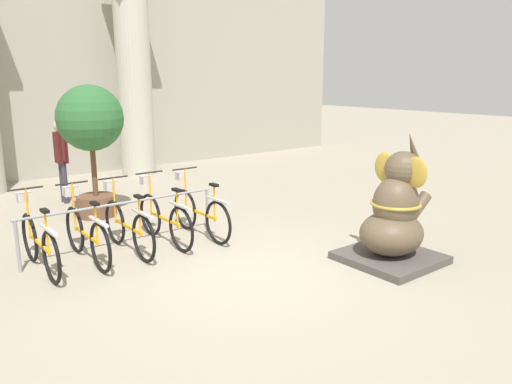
{
  "coord_description": "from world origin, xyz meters",
  "views": [
    {
      "loc": [
        -3.93,
        -5.19,
        2.67
      ],
      "look_at": [
        0.47,
        0.43,
        1.0
      ],
      "focal_mm": 35.0,
      "sensor_mm": 36.0,
      "label": 1
    }
  ],
  "objects_px": {
    "elephant_statue": "(395,218)",
    "potted_tree": "(91,128)",
    "bicycle_1": "(86,233)",
    "bicycle_2": "(127,225)",
    "bicycle_0": "(39,242)",
    "bicycle_4": "(200,211)",
    "bicycle_3": "(164,217)",
    "person_pedestrian": "(61,153)"
  },
  "relations": [
    {
      "from": "person_pedestrian",
      "to": "potted_tree",
      "type": "relative_size",
      "value": 0.7
    },
    {
      "from": "bicycle_0",
      "to": "bicycle_1",
      "type": "xyz_separation_m",
      "value": [
        0.65,
        -0.03,
        0.0
      ]
    },
    {
      "from": "bicycle_3",
      "to": "bicycle_0",
      "type": "bearing_deg",
      "value": -179.42
    },
    {
      "from": "bicycle_0",
      "to": "potted_tree",
      "type": "relative_size",
      "value": 0.7
    },
    {
      "from": "bicycle_2",
      "to": "person_pedestrian",
      "type": "xyz_separation_m",
      "value": [
        0.22,
        3.75,
        0.64
      ]
    },
    {
      "from": "bicycle_3",
      "to": "potted_tree",
      "type": "bearing_deg",
      "value": 97.04
    },
    {
      "from": "bicycle_2",
      "to": "bicycle_4",
      "type": "height_order",
      "value": "same"
    },
    {
      "from": "bicycle_1",
      "to": "potted_tree",
      "type": "relative_size",
      "value": 0.7
    },
    {
      "from": "bicycle_0",
      "to": "bicycle_3",
      "type": "bearing_deg",
      "value": 0.58
    },
    {
      "from": "bicycle_0",
      "to": "person_pedestrian",
      "type": "distance_m",
      "value": 4.07
    },
    {
      "from": "bicycle_2",
      "to": "potted_tree",
      "type": "height_order",
      "value": "potted_tree"
    },
    {
      "from": "bicycle_0",
      "to": "bicycle_3",
      "type": "height_order",
      "value": "same"
    },
    {
      "from": "bicycle_0",
      "to": "bicycle_4",
      "type": "bearing_deg",
      "value": -0.78
    },
    {
      "from": "bicycle_0",
      "to": "potted_tree",
      "type": "xyz_separation_m",
      "value": [
        1.66,
        2.27,
        1.28
      ]
    },
    {
      "from": "bicycle_0",
      "to": "elephant_statue",
      "type": "height_order",
      "value": "elephant_statue"
    },
    {
      "from": "elephant_statue",
      "to": "bicycle_4",
      "type": "bearing_deg",
      "value": 120.63
    },
    {
      "from": "bicycle_2",
      "to": "bicycle_3",
      "type": "relative_size",
      "value": 1.0
    },
    {
      "from": "potted_tree",
      "to": "bicycle_2",
      "type": "bearing_deg",
      "value": -99.13
    },
    {
      "from": "elephant_statue",
      "to": "bicycle_1",
      "type": "bearing_deg",
      "value": 142.36
    },
    {
      "from": "bicycle_1",
      "to": "bicycle_3",
      "type": "xyz_separation_m",
      "value": [
        1.29,
        0.05,
        0.0
      ]
    },
    {
      "from": "bicycle_1",
      "to": "potted_tree",
      "type": "distance_m",
      "value": 2.82
    },
    {
      "from": "bicycle_4",
      "to": "elephant_statue",
      "type": "xyz_separation_m",
      "value": [
        1.62,
        -2.74,
        0.22
      ]
    },
    {
      "from": "bicycle_1",
      "to": "bicycle_0",
      "type": "bearing_deg",
      "value": 177.28
    },
    {
      "from": "bicycle_0",
      "to": "bicycle_2",
      "type": "distance_m",
      "value": 1.29
    },
    {
      "from": "elephant_statue",
      "to": "potted_tree",
      "type": "distance_m",
      "value": 5.75
    },
    {
      "from": "bicycle_3",
      "to": "elephant_statue",
      "type": "distance_m",
      "value": 3.61
    },
    {
      "from": "bicycle_1",
      "to": "elephant_statue",
      "type": "distance_m",
      "value": 4.5
    },
    {
      "from": "bicycle_2",
      "to": "potted_tree",
      "type": "distance_m",
      "value": 2.65
    },
    {
      "from": "bicycle_3",
      "to": "elephant_statue",
      "type": "height_order",
      "value": "elephant_statue"
    },
    {
      "from": "bicycle_2",
      "to": "bicycle_3",
      "type": "height_order",
      "value": "same"
    },
    {
      "from": "person_pedestrian",
      "to": "potted_tree",
      "type": "distance_m",
      "value": 1.6
    },
    {
      "from": "bicycle_3",
      "to": "potted_tree",
      "type": "xyz_separation_m",
      "value": [
        -0.28,
        2.25,
        1.28
      ]
    },
    {
      "from": "bicycle_1",
      "to": "bicycle_2",
      "type": "height_order",
      "value": "same"
    },
    {
      "from": "bicycle_2",
      "to": "bicycle_3",
      "type": "bearing_deg",
      "value": 4.05
    },
    {
      "from": "bicycle_1",
      "to": "person_pedestrian",
      "type": "distance_m",
      "value": 3.9
    },
    {
      "from": "bicycle_3",
      "to": "potted_tree",
      "type": "relative_size",
      "value": 0.7
    },
    {
      "from": "person_pedestrian",
      "to": "bicycle_2",
      "type": "bearing_deg",
      "value": -93.31
    },
    {
      "from": "bicycle_3",
      "to": "bicycle_2",
      "type": "bearing_deg",
      "value": -175.95
    },
    {
      "from": "bicycle_1",
      "to": "person_pedestrian",
      "type": "relative_size",
      "value": 1.0
    },
    {
      "from": "bicycle_0",
      "to": "bicycle_1",
      "type": "relative_size",
      "value": 1.0
    },
    {
      "from": "bicycle_4",
      "to": "bicycle_3",
      "type": "bearing_deg",
      "value": 175.13
    },
    {
      "from": "bicycle_4",
      "to": "potted_tree",
      "type": "bearing_deg",
      "value": 111.85
    }
  ]
}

